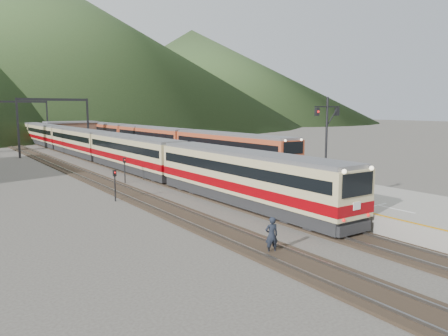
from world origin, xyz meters
TOP-DOWN VIEW (x-y plane):
  - track_main at (0.00, 40.00)m, footprint 2.60×200.00m
  - track_far at (-5.00, 40.00)m, footprint 2.60×200.00m
  - track_second at (11.50, 40.00)m, footprint 2.60×200.00m
  - platform at (5.60, 38.00)m, footprint 8.00×100.00m
  - gantry_near at (-2.85, 55.00)m, footprint 9.55×0.25m
  - gantry_far at (-2.85, 80.00)m, footprint 9.55×0.25m
  - station_shed at (5.60, 78.00)m, footprint 9.40×4.40m
  - hill_b at (30.00, 230.00)m, footprint 220.00×220.00m
  - hill_c at (110.00, 210.00)m, footprint 160.00×160.00m
  - main_train at (0.00, 53.53)m, footprint 2.79×95.65m
  - second_train at (11.50, 54.04)m, footprint 3.08×63.05m
  - signal_mast at (2.75, 10.36)m, footprint 2.20×0.20m
  - short_signal_b at (-3.35, 28.31)m, footprint 0.26×0.23m
  - short_signal_c at (-6.83, 21.41)m, footprint 0.25×0.21m
  - worker at (-5.01, 6.41)m, footprint 0.73×0.58m

SIDE VIEW (x-z plane):
  - track_main at x=0.00m, z-range -0.05..0.18m
  - track_far at x=-5.00m, z-range -0.05..0.18m
  - track_second at x=11.50m, z-range -0.05..0.18m
  - platform at x=5.60m, z-range 0.00..1.00m
  - worker at x=-5.01m, z-range 0.00..1.73m
  - short_signal_b at x=-3.35m, z-range 0.33..2.60m
  - short_signal_c at x=-6.83m, z-range 0.33..2.60m
  - main_train at x=0.00m, z-range 0.23..3.63m
  - second_train at x=11.50m, z-range 0.23..3.98m
  - station_shed at x=5.60m, z-range 1.02..4.12m
  - signal_mast at x=2.75m, z-range 1.72..8.05m
  - gantry_near at x=-2.85m, z-range 1.59..9.59m
  - gantry_far at x=-2.85m, z-range 1.59..9.59m
  - hill_c at x=110.00m, z-range 0.00..50.00m
  - hill_b at x=30.00m, z-range 0.00..75.00m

